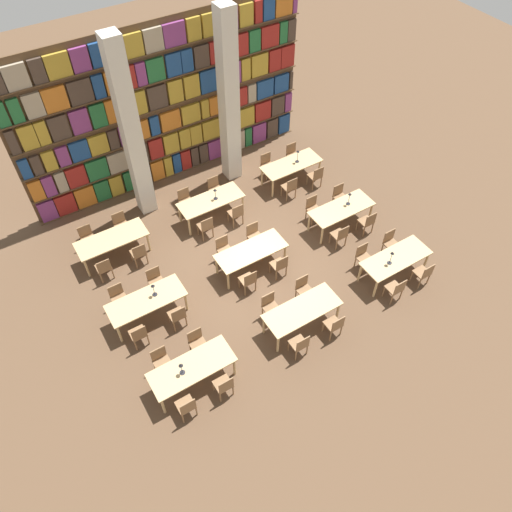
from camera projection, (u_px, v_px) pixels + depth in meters
ground_plane at (252, 266)px, 15.29m from camera, size 40.00×40.00×0.00m
bookshelf_bank at (167, 108)px, 16.20m from camera, size 9.98×0.35×5.50m
pillar_left at (131, 133)px, 14.71m from camera, size 0.53×0.53×6.00m
pillar_center at (229, 101)px, 15.85m from camera, size 0.53×0.53×6.00m
reading_table_0 at (192, 369)px, 12.23m from camera, size 2.14×0.85×0.78m
chair_0 at (187, 406)px, 11.81m from camera, size 0.42×0.40×0.89m
chair_1 at (161, 361)px, 12.60m from camera, size 0.42×0.40×0.89m
chair_2 at (224, 385)px, 12.16m from camera, size 0.42×0.40×0.89m
chair_3 at (197, 342)px, 12.95m from camera, size 0.42×0.40×0.89m
desk_lamp_0 at (181, 367)px, 11.85m from camera, size 0.14×0.14×0.41m
reading_table_1 at (302, 311)px, 13.34m from camera, size 2.14×0.85×0.78m
chair_4 at (300, 344)px, 12.91m from camera, size 0.42×0.40×0.89m
chair_5 at (270, 306)px, 13.70m from camera, size 0.42×0.40×0.89m
chair_6 at (335, 325)px, 13.30m from camera, size 0.42×0.40×0.89m
chair_7 at (304, 289)px, 14.09m from camera, size 0.42×0.40×0.89m
reading_table_2 at (396, 260)px, 14.53m from camera, size 2.14×0.85×0.78m
chair_8 at (396, 289)px, 14.09m from camera, size 0.42×0.40×0.89m
chair_9 at (363, 256)px, 14.88m from camera, size 0.42×0.40×0.89m
chair_10 at (424, 273)px, 14.47m from camera, size 0.42×0.40×0.89m
chair_11 at (391, 242)px, 15.26m from camera, size 0.42×0.40×0.89m
desk_lamp_1 at (392, 256)px, 14.09m from camera, size 0.14×0.14×0.48m
reading_table_3 at (146, 302)px, 13.55m from camera, size 2.14×0.85×0.78m
chair_12 at (139, 334)px, 13.11m from camera, size 0.42×0.40×0.89m
chair_13 at (119, 297)px, 13.90m from camera, size 0.42×0.40×0.89m
chair_14 at (177, 315)px, 13.50m from camera, size 0.42×0.40×0.89m
chair_15 at (156, 280)px, 14.29m from camera, size 0.42×0.40×0.89m
desk_lamp_2 at (153, 288)px, 13.37m from camera, size 0.14×0.14×0.45m
reading_table_4 at (251, 252)px, 14.72m from camera, size 2.14×0.85×0.78m
chair_16 at (248, 280)px, 14.30m from camera, size 0.42×0.40×0.89m
chair_17 at (224, 249)px, 15.09m from camera, size 0.42×0.40×0.89m
chair_18 at (280, 265)px, 14.67m from camera, size 0.42×0.40×0.89m
chair_19 at (254, 235)px, 15.46m from camera, size 0.42×0.40×0.89m
reading_table_5 at (341, 210)px, 15.90m from camera, size 2.14×0.85×0.78m
chair_20 at (340, 235)px, 15.46m from camera, size 0.42×0.40×0.89m
chair_21 at (313, 208)px, 16.25m from camera, size 0.42×0.40×0.89m
chair_22 at (367, 222)px, 15.84m from camera, size 0.42×0.40×0.89m
chair_23 at (340, 196)px, 16.63m from camera, size 0.42×0.40×0.89m
desk_lamp_3 at (349, 197)px, 15.72m from camera, size 0.14×0.14×0.47m
reading_table_6 at (112, 240)px, 15.03m from camera, size 2.14×0.85×0.78m
chair_24 at (104, 268)px, 14.60m from camera, size 0.42×0.40×0.89m
chair_25 at (88, 238)px, 15.39m from camera, size 0.42×0.40×0.89m
chair_26 at (139, 253)px, 14.97m from camera, size 0.42×0.40×0.89m
chair_27 at (121, 224)px, 15.76m from camera, size 0.42×0.40×0.89m
reading_table_7 at (211, 202)px, 16.15m from camera, size 2.14×0.85×0.78m
chair_28 at (206, 226)px, 15.71m from camera, size 0.42×0.40×0.89m
chair_29 at (186, 200)px, 16.50m from camera, size 0.42×0.40×0.89m
chair_30 at (236, 213)px, 16.09m from camera, size 0.42×0.40×0.89m
chair_31 at (215, 188)px, 16.88m from camera, size 0.42×0.40×0.89m
desk_lamp_4 at (215, 192)px, 15.91m from camera, size 0.14×0.14×0.42m
reading_table_8 at (291, 166)px, 17.35m from camera, size 2.14×0.85×0.78m
chair_32 at (290, 187)px, 16.93m from camera, size 0.42×0.40×0.89m
chair_33 at (267, 164)px, 17.72m from camera, size 0.42×0.40×0.89m
chair_34 at (316, 176)px, 17.31m from camera, size 0.42×0.40×0.89m
chair_35 at (293, 154)px, 18.10m from camera, size 0.42×0.40×0.89m
desk_lamp_5 at (298, 154)px, 17.11m from camera, size 0.14×0.14×0.49m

